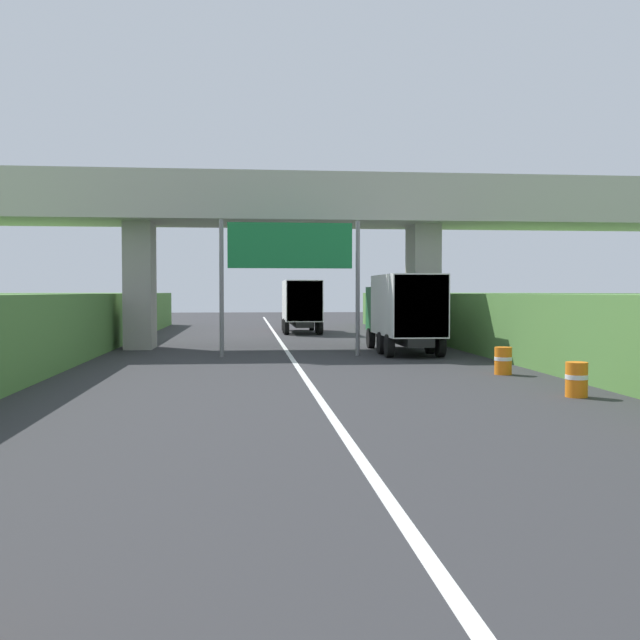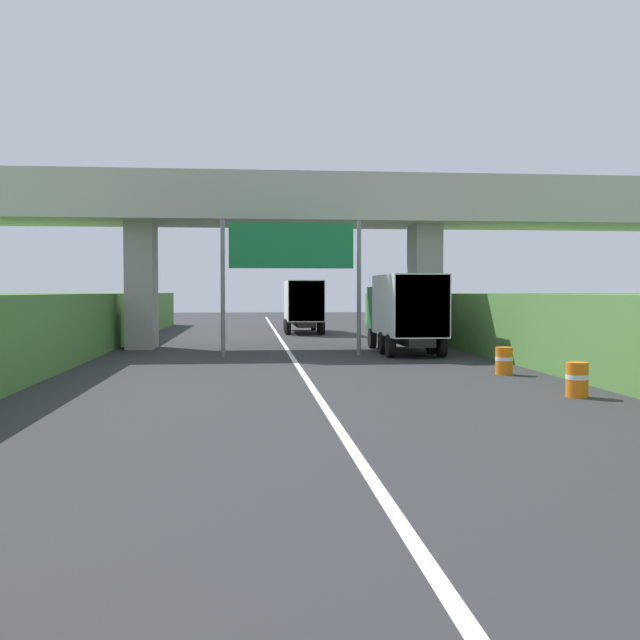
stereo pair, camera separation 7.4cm
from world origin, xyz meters
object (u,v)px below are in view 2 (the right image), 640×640
object	(u,v)px
construction_barrel_3	(577,379)
truck_green	(404,309)
construction_barrel_4	(504,361)
truck_red	(303,304)
overhead_highway_sign	(291,255)

from	to	relation	value
construction_barrel_3	truck_green	bearing A→B (deg)	96.27
construction_barrel_3	construction_barrel_4	distance (m)	5.15
truck_green	construction_barrel_3	bearing A→B (deg)	-83.73
truck_red	construction_barrel_4	size ratio (longest dim) A/B	8.11
overhead_highway_sign	construction_barrel_4	bearing A→B (deg)	-48.80
construction_barrel_4	truck_green	bearing A→B (deg)	99.35
overhead_highway_sign	construction_barrel_4	distance (m)	10.59
truck_green	construction_barrel_3	xyz separation A→B (m)	(1.52, -13.87, -1.47)
truck_green	construction_barrel_4	xyz separation A→B (m)	(1.44, -8.72, -1.47)
overhead_highway_sign	truck_green	size ratio (longest dim) A/B	0.81
overhead_highway_sign	truck_red	size ratio (longest dim) A/B	0.81
truck_red	construction_barrel_3	distance (m)	30.69
truck_red	construction_barrel_4	bearing A→B (deg)	-79.25
truck_red	construction_barrel_4	xyz separation A→B (m)	(4.77, -25.12, -1.47)
construction_barrel_4	construction_barrel_3	bearing A→B (deg)	-89.02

